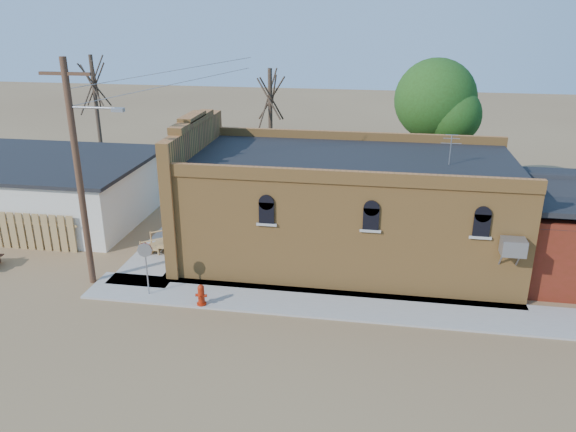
% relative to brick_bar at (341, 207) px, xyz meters
% --- Properties ---
extents(ground, '(120.00, 120.00, 0.00)m').
position_rel_brick_bar_xyz_m(ground, '(-1.64, -5.49, -2.34)').
color(ground, brown).
rests_on(ground, ground).
extents(sidewalk_south, '(19.00, 2.20, 0.08)m').
position_rel_brick_bar_xyz_m(sidewalk_south, '(-0.14, -4.59, -2.30)').
color(sidewalk_south, '#9E9991').
rests_on(sidewalk_south, ground).
extents(sidewalk_west, '(2.60, 10.00, 0.08)m').
position_rel_brick_bar_xyz_m(sidewalk_west, '(-7.94, 0.51, -2.30)').
color(sidewalk_west, '#9E9991').
rests_on(sidewalk_west, ground).
extents(brick_bar, '(16.40, 7.97, 6.30)m').
position_rel_brick_bar_xyz_m(brick_bar, '(0.00, 0.00, 0.00)').
color(brick_bar, '#BD7D39').
rests_on(brick_bar, ground).
extents(wood_fence, '(5.20, 0.10, 1.80)m').
position_rel_brick_bar_xyz_m(wood_fence, '(-14.44, -1.69, -1.44)').
color(wood_fence, '#AD874E').
rests_on(wood_fence, ground).
extents(utility_pole, '(3.12, 0.26, 9.00)m').
position_rel_brick_bar_xyz_m(utility_pole, '(-9.79, -4.29, 2.43)').
color(utility_pole, '#452B1B').
rests_on(utility_pole, ground).
extents(tree_bare_near, '(2.80, 2.80, 7.65)m').
position_rel_brick_bar_xyz_m(tree_bare_near, '(-4.64, 7.51, 3.62)').
color(tree_bare_near, '#4F3B2D').
rests_on(tree_bare_near, ground).
extents(tree_bare_far, '(2.80, 2.80, 8.16)m').
position_rel_brick_bar_xyz_m(tree_bare_far, '(-15.64, 8.51, 4.02)').
color(tree_bare_far, '#4F3B2D').
rests_on(tree_bare_far, ground).
extents(tree_leafy, '(4.40, 4.40, 8.15)m').
position_rel_brick_bar_xyz_m(tree_leafy, '(4.36, 8.01, 3.59)').
color(tree_leafy, '#4F3B2D').
rests_on(tree_leafy, ground).
extents(fire_hydrant, '(0.48, 0.45, 0.83)m').
position_rel_brick_bar_xyz_m(fire_hydrant, '(-4.79, -5.50, -1.85)').
color(fire_hydrant, '#9F1E09').
rests_on(fire_hydrant, sidewalk_south).
extents(stop_sign, '(0.58, 0.16, 2.17)m').
position_rel_brick_bar_xyz_m(stop_sign, '(-7.10, -5.01, -0.59)').
color(stop_sign, gray).
rests_on(stop_sign, sidewalk_south).
extents(trash_barrel, '(0.67, 0.67, 0.85)m').
position_rel_brick_bar_xyz_m(trash_barrel, '(-6.94, 0.79, -1.83)').
color(trash_barrel, navy).
rests_on(trash_barrel, sidewalk_west).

